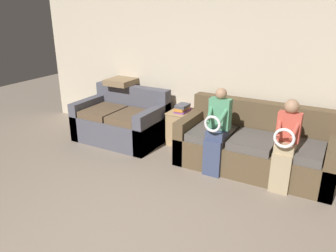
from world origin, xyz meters
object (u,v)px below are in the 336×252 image
(child_left_seated, at_px, (217,129))
(throw_pillow, at_px, (121,82))
(couch_side, at_px, (122,122))
(couch_main, at_px, (255,147))
(side_shelf, at_px, (182,127))
(book_stack, at_px, (182,108))
(child_right_seated, at_px, (286,142))

(child_left_seated, xyz_separation_m, throw_pillow, (-2.10, 0.68, 0.28))
(couch_side, bearing_deg, throw_pillow, 124.85)
(couch_main, bearing_deg, couch_side, -178.90)
(couch_side, bearing_deg, side_shelf, 18.61)
(throw_pillow, bearing_deg, child_left_seated, -18.01)
(side_shelf, bearing_deg, couch_side, -161.39)
(book_stack, height_order, throw_pillow, throw_pillow)
(couch_main, xyz_separation_m, book_stack, (-1.32, 0.29, 0.30))
(child_right_seated, bearing_deg, book_stack, 158.84)
(book_stack, bearing_deg, child_right_seated, -21.16)
(child_left_seated, relative_size, child_right_seated, 1.03)
(couch_side, bearing_deg, child_left_seated, -10.52)
(couch_side, relative_size, side_shelf, 2.61)
(child_left_seated, xyz_separation_m, child_right_seated, (0.90, -0.00, -0.00))
(book_stack, bearing_deg, side_shelf, 169.47)
(side_shelf, relative_size, book_stack, 1.75)
(couch_side, xyz_separation_m, child_right_seated, (2.77, -0.35, 0.33))
(child_right_seated, distance_m, side_shelf, 1.93)
(couch_side, distance_m, child_right_seated, 2.81)
(couch_main, xyz_separation_m, child_right_seated, (0.45, -0.39, 0.33))
(couch_main, relative_size, throw_pillow, 4.63)
(couch_side, relative_size, child_right_seated, 1.26)
(couch_main, distance_m, child_right_seated, 0.68)
(child_right_seated, height_order, side_shelf, child_right_seated)
(couch_side, distance_m, book_stack, 1.10)
(couch_side, xyz_separation_m, side_shelf, (1.00, 0.34, -0.03))
(couch_side, distance_m, child_left_seated, 1.93)
(couch_side, height_order, child_left_seated, child_left_seated)
(child_left_seated, bearing_deg, couch_main, 40.92)
(child_right_seated, xyz_separation_m, throw_pillow, (-3.00, 0.68, 0.29))
(couch_main, relative_size, couch_side, 1.47)
(side_shelf, distance_m, book_stack, 0.34)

